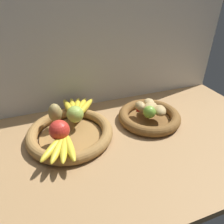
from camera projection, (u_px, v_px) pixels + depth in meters
The scene contains 15 objects.
ground_plane at pixel (118, 134), 91.86cm from camera, with size 140.00×90.00×3.00cm, color #9E774C.
back_wall at pixel (97, 51), 100.54cm from camera, with size 140.00×3.00×55.00cm.
fruit_bowl_left at pixel (70, 133), 86.59cm from camera, with size 35.98×35.98×4.65cm.
fruit_bowl_right at pixel (149, 117), 97.43cm from camera, with size 29.15×29.15×4.65cm.
apple_green_back at pixel (75, 114), 87.74cm from camera, with size 7.30×7.30×7.30cm, color #99B74C.
apple_red_front at pixel (59, 130), 77.67cm from camera, with size 7.88×7.88×7.88cm, color red.
pear_brown at pixel (55, 113), 87.43cm from camera, with size 5.84×5.60×8.54cm, color olive.
banana_bunch_front at pixel (62, 146), 73.65cm from camera, with size 13.06×17.48×2.77cm.
banana_bunch_back at pixel (77, 108), 96.04cm from camera, with size 15.98×20.22×3.00cm.
potato_back at pixel (149, 103), 99.14cm from camera, with size 7.24×5.03×4.01cm, color tan.
potato_small at pixel (160, 110), 93.42cm from camera, with size 7.68×5.54×4.10cm, color tan.
potato_large at pixel (150, 108), 94.88cm from camera, with size 8.34×5.75×4.69cm, color tan.
potato_oblong at pixel (140, 106), 96.12cm from camera, with size 6.19×4.70×4.50cm, color tan.
lime_near at pixel (149, 112), 90.81cm from camera, with size 5.61×5.61×5.61cm, color #6B9E33.
chili_pepper at pixel (148, 110), 95.83cm from camera, with size 1.89×1.89×10.70cm, color red.
Camera 1 is at (-27.38, -67.55, 55.34)cm, focal length 33.05 mm.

